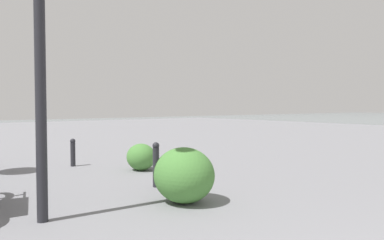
# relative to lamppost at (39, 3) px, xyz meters

# --- Properties ---
(lamppost) EXTENTS (0.98, 0.28, 4.30)m
(lamppost) POSITION_rel_lamppost_xyz_m (0.00, 0.00, 0.00)
(lamppost) COLOR #232328
(lamppost) RESTS_ON ground
(bollard_near) EXTENTS (0.13, 0.13, 0.84)m
(bollard_near) POSITION_rel_lamppost_xyz_m (0.84, -2.27, -2.40)
(bollard_near) COLOR #232328
(bollard_near) RESTS_ON ground
(bollard_mid) EXTENTS (0.13, 0.13, 0.70)m
(bollard_mid) POSITION_rel_lamppost_xyz_m (4.10, -1.86, -2.47)
(bollard_mid) COLOR #232328
(bollard_mid) RESTS_ON ground
(shrub_low) EXTENTS (1.02, 0.92, 0.87)m
(shrub_low) POSITION_rel_lamppost_xyz_m (-0.37, -2.03, -2.40)
(shrub_low) COLOR #477F38
(shrub_low) RESTS_ON ground
(shrub_wide) EXTENTS (0.74, 0.66, 0.63)m
(shrub_wide) POSITION_rel_lamppost_xyz_m (2.56, -2.94, -2.52)
(shrub_wide) COLOR #477F38
(shrub_wide) RESTS_ON ground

